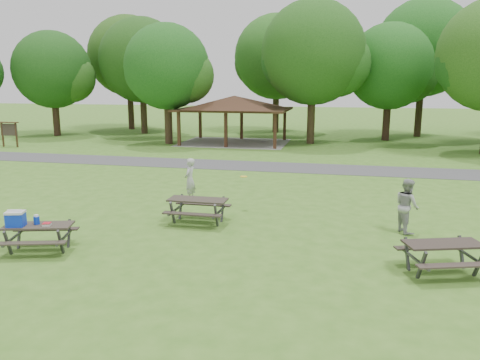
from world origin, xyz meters
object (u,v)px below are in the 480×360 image
(frisbee_catcher, at_px, (407,206))
(picnic_table_near, at_px, (31,226))
(picnic_table_middle, at_px, (198,205))
(frisbee_thrower, at_px, (190,180))

(frisbee_catcher, bearing_deg, picnic_table_near, 89.27)
(picnic_table_middle, distance_m, frisbee_catcher, 7.01)
(picnic_table_middle, bearing_deg, frisbee_catcher, 4.17)
(picnic_table_near, bearing_deg, frisbee_catcher, 21.69)
(picnic_table_near, xyz_separation_m, frisbee_thrower, (2.57, 6.62, 0.14))
(picnic_table_near, distance_m, frisbee_catcher, 11.62)
(picnic_table_middle, bearing_deg, frisbee_thrower, 113.79)
(frisbee_thrower, distance_m, frisbee_catcher, 8.55)
(picnic_table_middle, distance_m, frisbee_thrower, 3.10)
(picnic_table_near, distance_m, picnic_table_middle, 5.38)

